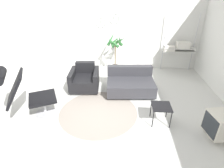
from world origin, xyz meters
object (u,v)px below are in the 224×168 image
(lounge_chair, at_px, (21,89))
(armchair_red, at_px, (85,80))
(shelf_unit, at_px, (178,47))
(crt_television, at_px, (220,125))
(potted_plant, at_px, (115,52))
(couch_low, at_px, (130,84))
(side_table, at_px, (161,108))

(lounge_chair, distance_m, armchair_red, 1.81)
(lounge_chair, xyz_separation_m, shelf_unit, (3.96, 2.97, 0.14))
(crt_television, distance_m, potted_plant, 3.76)
(lounge_chair, relative_size, couch_low, 0.90)
(couch_low, relative_size, crt_television, 2.46)
(armchair_red, relative_size, potted_plant, 0.67)
(armchair_red, bearing_deg, side_table, 139.60)
(couch_low, xyz_separation_m, shelf_unit, (1.63, 1.63, 0.63))
(couch_low, height_order, crt_television, couch_low)
(couch_low, xyz_separation_m, crt_television, (1.66, -1.68, 0.06))
(lounge_chair, bearing_deg, shelf_unit, 100.16)
(lounge_chair, bearing_deg, couch_low, 93.20)
(armchair_red, xyz_separation_m, couch_low, (1.31, -0.08, -0.03))
(lounge_chair, bearing_deg, potted_plant, 119.16)
(couch_low, relative_size, shelf_unit, 0.69)
(armchair_red, bearing_deg, shelf_unit, -157.15)
(lounge_chair, xyz_separation_m, couch_low, (2.34, 1.34, -0.49))
(armchair_red, bearing_deg, potted_plant, -127.22)
(armchair_red, distance_m, crt_television, 3.45)
(lounge_chair, xyz_separation_m, crt_television, (3.99, -0.34, -0.43))
(lounge_chair, height_order, shelf_unit, shelf_unit)
(armchair_red, bearing_deg, lounge_chair, 49.35)
(couch_low, xyz_separation_m, side_table, (0.62, -1.30, 0.13))
(crt_television, bearing_deg, armchair_red, 48.89)
(side_table, distance_m, potted_plant, 2.91)
(crt_television, distance_m, shelf_unit, 3.36)
(lounge_chair, xyz_separation_m, side_table, (2.96, 0.05, -0.36))
(couch_low, bearing_deg, lounge_chair, 25.76)
(armchair_red, xyz_separation_m, potted_plant, (0.81, 1.29, 0.44))
(side_table, bearing_deg, couch_low, 115.56)
(lounge_chair, xyz_separation_m, armchair_red, (1.02, 1.42, -0.46))
(armchair_red, height_order, crt_television, armchair_red)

